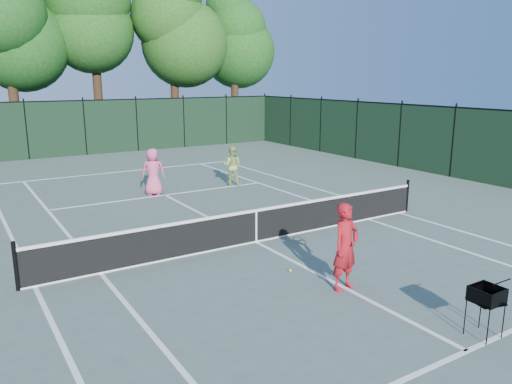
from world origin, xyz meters
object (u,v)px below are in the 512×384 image
player_pink (153,172)px  ball_hopper (487,295)px  player_green (232,166)px  loose_ball_midcourt (290,270)px  coach (346,247)px

player_pink → ball_hopper: player_pink is taller
player_pink → player_green: bearing=-158.7°
player_pink → loose_ball_midcourt: player_pink is taller
player_green → ball_hopper: player_green is taller
player_green → loose_ball_midcourt: (-3.48, -8.83, -0.75)m
coach → ball_hopper: (0.68, -2.73, -0.17)m
coach → player_green: size_ratio=1.16×
player_green → loose_ball_midcourt: size_ratio=23.17×
coach → player_pink: 10.19m
player_pink → coach: bearing=113.2°
player_pink → loose_ball_midcourt: 8.89m
coach → player_green: bearing=63.8°
player_green → ball_hopper: bearing=116.3°
player_green → loose_ball_midcourt: player_green is taller
coach → loose_ball_midcourt: 1.66m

